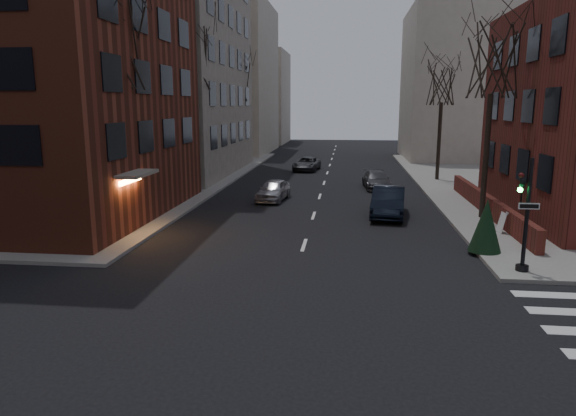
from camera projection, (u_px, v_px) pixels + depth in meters
The scene contains 21 objects.
ground at pixel (253, 403), 10.34m from camera, with size 160.00×160.00×0.00m, color black.
building_left_brick at pixel (13, 44), 26.39m from camera, with size 15.00×15.00×18.00m, color brown.
building_left_tan at pixel (124, 6), 42.62m from camera, with size 18.00×18.00×28.00m, color #A19585.
low_wall_right at pixel (487, 204), 27.65m from camera, with size 0.35×16.00×1.00m, color maroon.
building_distant_la at pixel (214, 80), 63.82m from camera, with size 14.00×16.00×18.00m, color #BCB09F.
building_distant_ra at pixel (472, 85), 55.73m from camera, with size 14.00×14.00×16.00m, color #BCB09F.
building_distant_lb at pixel (255, 98), 80.54m from camera, with size 10.00×12.00×14.00m, color #BCB09F.
traffic_signal at pixel (524, 222), 17.81m from camera, with size 0.76×0.44×4.00m.
tree_left_a at pixel (116, 47), 23.30m from camera, with size 4.18×4.18×10.26m.
tree_left_b at pixel (194, 60), 34.90m from camera, with size 4.40×4.40×10.80m.
tree_left_c at pixel (238, 82), 48.70m from camera, with size 3.96×3.96×9.72m.
tree_right_a at pixel (493, 61), 25.28m from camera, with size 3.96×3.96×9.72m.
tree_right_b at pixel (442, 82), 38.99m from camera, with size 3.74×3.74×9.18m.
streetlamp_near at pixel (187, 132), 31.86m from camera, with size 0.36×0.36×6.28m.
streetlamp_far at pixel (248, 122), 51.33m from camera, with size 0.36×0.36×6.28m.
parked_sedan at pixel (388, 202), 27.58m from camera, with size 1.68×4.81×1.59m, color black.
car_lane_silver at pixel (273, 190), 32.16m from camera, with size 1.56×3.89×1.32m, color #ABAAB0.
car_lane_gray at pixel (376, 180), 36.80m from camera, with size 1.72×4.23×1.23m, color #3B3B3F.
car_lane_far at pixel (307, 164), 46.91m from camera, with size 2.02×4.39×1.22m, color #38393D.
sandwich_board at pixel (506, 223), 23.45m from camera, with size 0.42×0.59×0.95m, color silver.
evergreen_shrub at pixel (486, 225), 20.36m from camera, with size 1.27×1.27×2.12m, color black.
Camera 1 is at (1.79, -9.21, 5.91)m, focal length 32.00 mm.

